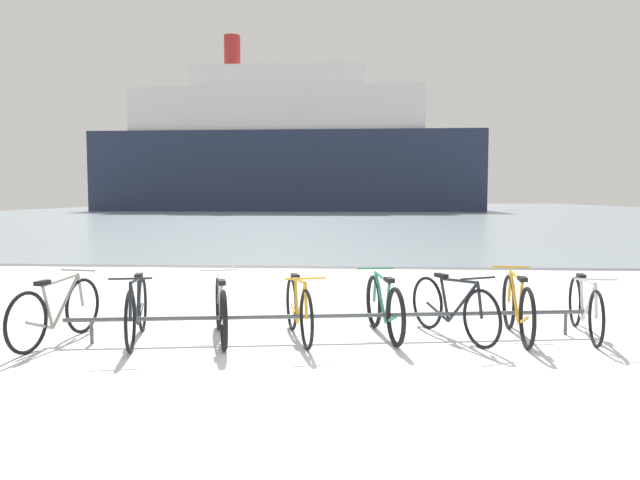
% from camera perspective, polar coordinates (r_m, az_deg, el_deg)
% --- Properties ---
extents(ground, '(80.00, 132.00, 0.08)m').
position_cam_1_polar(ground, '(57.96, 3.90, 2.54)').
color(ground, silver).
extents(bike_rack, '(6.20, 0.96, 0.31)m').
position_cam_1_polar(bike_rack, '(7.13, 1.56, -7.27)').
color(bike_rack, '#4C5156').
rests_on(bike_rack, ground).
extents(bicycle_0, '(0.46, 1.68, 0.80)m').
position_cam_1_polar(bicycle_0, '(7.58, -23.74, -6.24)').
color(bicycle_0, black).
rests_on(bicycle_0, ground).
extents(bicycle_1, '(0.55, 1.71, 0.81)m').
position_cam_1_polar(bicycle_1, '(7.33, -17.03, -6.37)').
color(bicycle_1, black).
rests_on(bicycle_1, ground).
extents(bicycle_2, '(0.61, 1.66, 0.78)m').
position_cam_1_polar(bicycle_2, '(7.20, -9.39, -6.56)').
color(bicycle_2, black).
rests_on(bicycle_2, ground).
extents(bicycle_3, '(0.59, 1.60, 0.79)m').
position_cam_1_polar(bicycle_3, '(7.12, -2.04, -6.57)').
color(bicycle_3, black).
rests_on(bicycle_3, ground).
extents(bicycle_4, '(0.53, 1.65, 0.79)m').
position_cam_1_polar(bicycle_4, '(7.30, 6.10, -6.36)').
color(bicycle_4, black).
rests_on(bicycle_4, ground).
extents(bicycle_5, '(0.83, 1.59, 0.79)m').
position_cam_1_polar(bicycle_5, '(7.35, 12.51, -6.33)').
color(bicycle_5, black).
rests_on(bicycle_5, ground).
extents(bicycle_6, '(0.46, 1.72, 0.81)m').
position_cam_1_polar(bicycle_6, '(7.54, 18.25, -6.11)').
color(bicycle_6, black).
rests_on(bicycle_6, ground).
extents(bicycle_7, '(0.46, 1.73, 0.77)m').
position_cam_1_polar(bicycle_7, '(7.94, 23.88, -5.87)').
color(bicycle_7, black).
rests_on(bicycle_7, ground).
extents(ferry_ship, '(41.87, 10.32, 19.34)m').
position_cam_1_polar(ferry_ship, '(67.68, -3.28, 8.32)').
color(ferry_ship, '#232D47').
rests_on(ferry_ship, ground).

